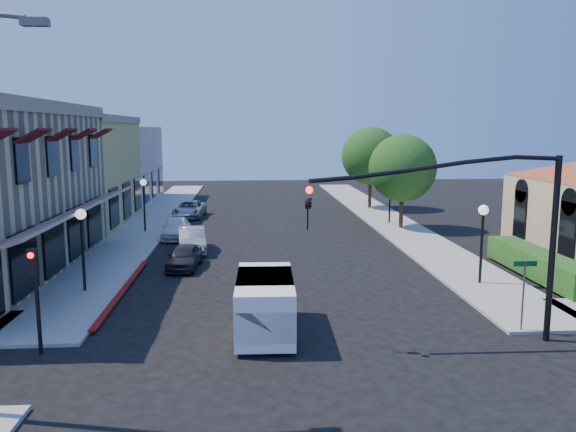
{
  "coord_description": "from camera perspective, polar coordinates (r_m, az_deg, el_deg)",
  "views": [
    {
      "loc": [
        -1.62,
        -15.28,
        6.8
      ],
      "look_at": [
        0.3,
        11.74,
        2.6
      ],
      "focal_mm": 35.0,
      "sensor_mm": 36.0,
      "label": 1
    }
  ],
  "objects": [
    {
      "name": "secondary_signal",
      "position": [
        18.42,
        -24.33,
        -6.08
      ],
      "size": [
        0.28,
        0.42,
        3.32
      ],
      "color": "black",
      "rests_on": "ground"
    },
    {
      "name": "lamppost_left_near",
      "position": [
        24.62,
        -20.24,
        -1.24
      ],
      "size": [
        0.44,
        0.44,
        3.57
      ],
      "color": "black",
      "rests_on": "ground"
    },
    {
      "name": "lamppost_left_far",
      "position": [
        38.13,
        -14.45,
        2.42
      ],
      "size": [
        0.44,
        0.44,
        3.57
      ],
      "color": "black",
      "rests_on": "ground"
    },
    {
      "name": "curb_red_strip",
      "position": [
        24.82,
        -16.32,
        -7.45
      ],
      "size": [
        0.25,
        10.0,
        0.06
      ],
      "primitive_type": "cube",
      "color": "maroon",
      "rests_on": "ground"
    },
    {
      "name": "yellow_stucco_building",
      "position": [
        43.66,
        -22.66,
        4.2
      ],
      "size": [
        10.0,
        12.0,
        7.6
      ],
      "primitive_type": "cube",
      "color": "tan",
      "rests_on": "ground"
    },
    {
      "name": "street_name_sign",
      "position": [
        20.37,
        22.84,
        -6.4
      ],
      "size": [
        0.8,
        0.06,
        2.5
      ],
      "color": "#595B5E",
      "rests_on": "ground"
    },
    {
      "name": "parked_car_b",
      "position": [
        31.86,
        -9.73,
        -2.39
      ],
      "size": [
        1.96,
        4.27,
        1.36
      ],
      "primitive_type": "imported",
      "rotation": [
        0.0,
        0.0,
        0.13
      ],
      "color": "#95989A",
      "rests_on": "ground"
    },
    {
      "name": "street_tree_b",
      "position": [
        48.47,
        8.4,
        6.06
      ],
      "size": [
        4.94,
        4.94,
        7.02
      ],
      "color": "#2F2012",
      "rests_on": "ground"
    },
    {
      "name": "street_tree_a",
      "position": [
        38.8,
        11.56,
        4.79
      ],
      "size": [
        4.56,
        4.56,
        6.48
      ],
      "color": "#2F2012",
      "rests_on": "ground"
    },
    {
      "name": "parked_car_c",
      "position": [
        36.11,
        -11.3,
        -1.22
      ],
      "size": [
        1.95,
        4.32,
        1.23
      ],
      "primitive_type": "imported",
      "rotation": [
        0.0,
        0.0,
        0.06
      ],
      "color": "white",
      "rests_on": "ground"
    },
    {
      "name": "pink_stucco_building",
      "position": [
        55.16,
        -18.71,
        4.92
      ],
      "size": [
        10.0,
        12.0,
        7.0
      ],
      "primitive_type": "cube",
      "color": "#BE9A90",
      "rests_on": "ground"
    },
    {
      "name": "parked_car_a",
      "position": [
        28.16,
        -10.48,
        -4.07
      ],
      "size": [
        1.71,
        3.6,
        1.19
      ],
      "primitive_type": "imported",
      "rotation": [
        0.0,
        0.0,
        -0.09
      ],
      "color": "black",
      "rests_on": "ground"
    },
    {
      "name": "sidewalk_left",
      "position": [
        43.41,
        -13.47,
        -0.36
      ],
      "size": [
        3.5,
        50.0,
        0.12
      ],
      "primitive_type": "cube",
      "color": "gray",
      "rests_on": "ground"
    },
    {
      "name": "ground",
      "position": [
        16.81,
        1.88,
        -15.07
      ],
      "size": [
        120.0,
        120.0,
        0.0
      ],
      "primitive_type": "plane",
      "color": "black",
      "rests_on": "ground"
    },
    {
      "name": "parked_car_d",
      "position": [
        44.33,
        -9.96,
        0.69
      ],
      "size": [
        2.42,
        4.71,
        1.27
      ],
      "primitive_type": "imported",
      "rotation": [
        0.0,
        0.0,
        -0.07
      ],
      "color": "#9C9EA1",
      "rests_on": "ground"
    },
    {
      "name": "signal_mast_arm",
      "position": [
        18.57,
        19.73,
        -0.11
      ],
      "size": [
        8.01,
        0.39,
        6.0
      ],
      "color": "black",
      "rests_on": "ground"
    },
    {
      "name": "sidewalk_right",
      "position": [
        44.06,
        9.59,
        -0.11
      ],
      "size": [
        3.5,
        50.0,
        0.12
      ],
      "primitive_type": "cube",
      "color": "gray",
      "rests_on": "ground"
    },
    {
      "name": "lamppost_right_near",
      "position": [
        25.71,
        19.17,
        -0.78
      ],
      "size": [
        0.44,
        0.44,
        3.57
      ],
      "color": "black",
      "rests_on": "ground"
    },
    {
      "name": "white_van",
      "position": [
        18.95,
        -2.36,
        -8.67
      ],
      "size": [
        2.02,
        4.39,
        1.92
      ],
      "color": "white",
      "rests_on": "ground"
    },
    {
      "name": "lamppost_right_far",
      "position": [
        40.77,
        10.34,
        2.95
      ],
      "size": [
        0.44,
        0.44,
        3.57
      ],
      "color": "black",
      "rests_on": "ground"
    },
    {
      "name": "hedge",
      "position": [
        28.52,
        24.05,
        -5.76
      ],
      "size": [
        1.4,
        8.0,
        1.1
      ],
      "primitive_type": "cube",
      "color": "#194B15",
      "rests_on": "ground"
    }
  ]
}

